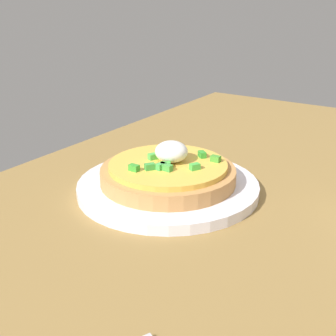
{
  "coord_description": "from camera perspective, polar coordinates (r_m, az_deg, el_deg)",
  "views": [
    {
      "loc": [
        51.73,
        18.81,
        28.37
      ],
      "look_at": [
        5.42,
        -11.78,
        6.55
      ],
      "focal_mm": 48.38,
      "sensor_mm": 36.0,
      "label": 1
    }
  ],
  "objects": [
    {
      "name": "plate",
      "position": [
        0.61,
        -0.0,
        -2.37
      ],
      "size": [
        24.18,
        24.18,
        1.38
      ],
      "primitive_type": "cylinder",
      "color": "white",
      "rests_on": "dining_table"
    },
    {
      "name": "dining_table",
      "position": [
        0.61,
        12.13,
        -5.01
      ],
      "size": [
        109.6,
        72.95,
        3.17
      ],
      "primitive_type": "cube",
      "color": "olive",
      "rests_on": "ground"
    },
    {
      "name": "pizza",
      "position": [
        0.6,
        0.03,
        -0.46
      ],
      "size": [
        17.94,
        17.94,
        5.49
      ],
      "color": "#BC844A",
      "rests_on": "plate"
    }
  ]
}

